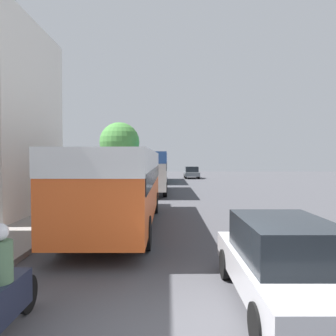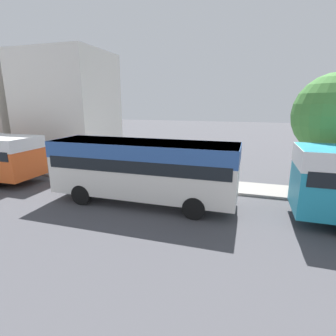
% 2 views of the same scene
% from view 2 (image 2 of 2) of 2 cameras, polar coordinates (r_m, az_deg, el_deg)
% --- Properties ---
extents(building_midblock, '(5.78, 6.84, 8.83)m').
position_cam_2_polar(building_midblock, '(24.00, -20.78, 12.07)').
color(building_midblock, silver).
rests_on(building_midblock, ground_plane).
extents(bus_following, '(2.62, 9.11, 3.08)m').
position_cam_2_polar(bus_following, '(12.82, -5.48, 0.93)').
color(bus_following, silver).
rests_on(bus_following, ground_plane).
extents(pedestrian_near_curb, '(0.41, 0.41, 1.83)m').
position_cam_2_polar(pedestrian_near_curb, '(18.05, -16.08, 1.33)').
color(pedestrian_near_curb, '#232838').
rests_on(pedestrian_near_curb, sidewalk).
extents(street_tree, '(4.11, 4.11, 6.20)m').
position_cam_2_polar(street_tree, '(15.66, 32.63, 9.65)').
color(street_tree, brown).
rests_on(street_tree, sidewalk).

